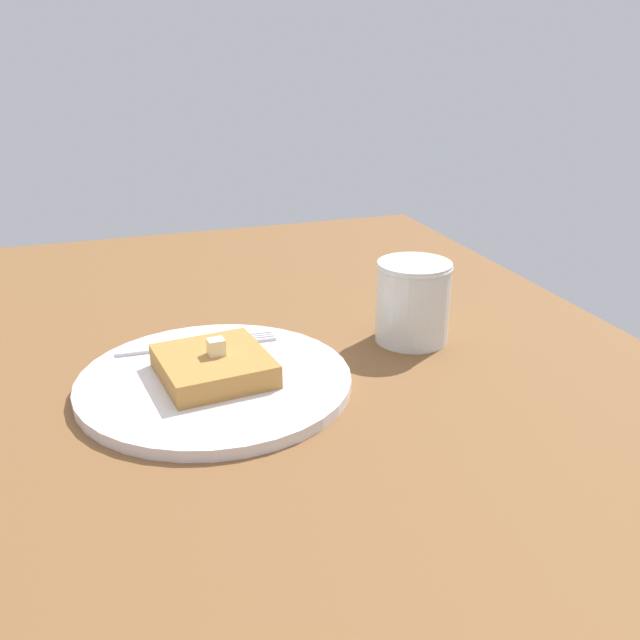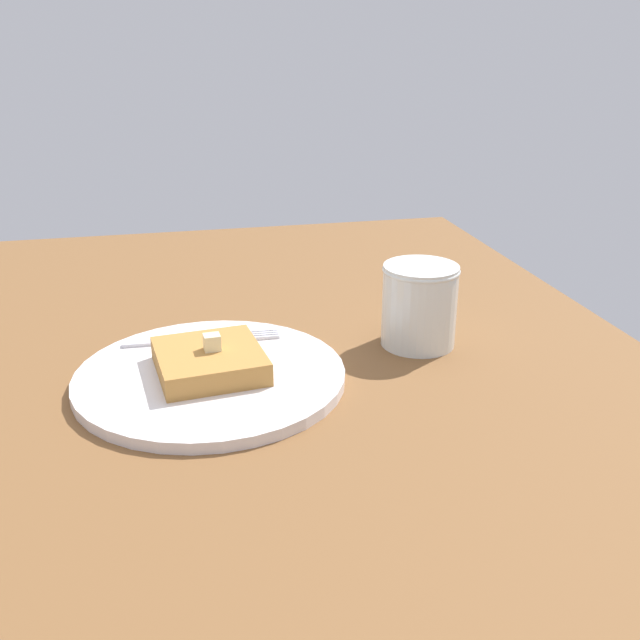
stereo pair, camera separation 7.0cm
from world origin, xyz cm
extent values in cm
cube|color=brown|center=(0.00, 0.00, 0.94)|extent=(98.68, 98.68, 1.88)
cylinder|color=silver|center=(-3.86, 6.92, 2.43)|extent=(25.43, 25.43, 1.09)
torus|color=brown|center=(-3.86, 6.92, 2.58)|extent=(25.43, 25.43, 0.80)
cube|color=#AE7838|center=(-3.86, 6.92, 4.06)|extent=(10.71, 11.07, 2.18)
cube|color=beige|center=(-4.19, 6.87, 5.91)|extent=(1.62, 1.48, 1.51)
cube|color=silver|center=(-0.55, -0.54, 3.16)|extent=(10.02, 1.21, 0.36)
cube|color=silver|center=(-6.95, -0.33, 3.16)|extent=(2.87, 2.29, 0.36)
cube|color=silver|center=(-9.97, -1.07, 3.16)|extent=(3.21, 0.42, 0.36)
cube|color=silver|center=(-9.95, -0.52, 3.16)|extent=(3.21, 0.42, 0.36)
cube|color=silver|center=(-9.94, 0.03, 3.16)|extent=(3.21, 0.42, 0.36)
cube|color=silver|center=(-9.92, 0.58, 3.16)|extent=(3.21, 0.42, 0.36)
cylinder|color=#35180B|center=(-25.97, 2.69, 4.66)|extent=(7.16, 7.16, 5.57)
cylinder|color=silver|center=(-25.97, 2.69, 6.22)|extent=(7.78, 7.78, 8.67)
torus|color=silver|center=(-25.97, 2.69, 10.10)|extent=(7.97, 7.97, 0.50)
camera|label=1|loc=(5.81, 66.14, 32.62)|focal=40.00mm
camera|label=2|loc=(-0.91, 68.02, 32.62)|focal=40.00mm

